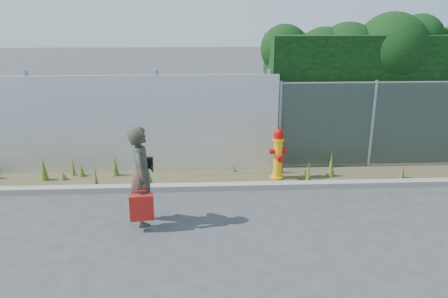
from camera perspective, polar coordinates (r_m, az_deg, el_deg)
ground at (r=7.46m, az=2.90°, el=-10.58°), size 80.00×80.00×0.00m
curb at (r=9.05m, az=1.77°, el=-4.89°), size 16.00×0.22×0.12m
weed_strip at (r=9.60m, az=-0.72°, el=-3.27°), size 16.00×1.25×0.55m
corrugated_fence at (r=10.17m, az=-17.33°, el=3.02°), size 8.50×0.21×2.30m
chainlink_fence at (r=11.03m, az=23.88°, el=3.01°), size 6.50×0.07×2.05m
hedge at (r=11.88m, az=23.33°, el=8.50°), size 7.47×2.13×3.52m
fire_hydrant at (r=9.49m, az=7.06°, el=-0.67°), size 0.39×0.35×1.17m
woman at (r=7.50m, az=-10.70°, el=-3.47°), size 0.49×0.67×1.73m
red_tote_bag at (r=7.40m, az=-10.70°, el=-7.49°), size 0.40×0.15×0.52m
black_shoulder_bag at (r=7.53m, az=-10.19°, el=-1.78°), size 0.24×0.10×0.18m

